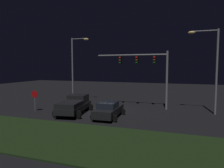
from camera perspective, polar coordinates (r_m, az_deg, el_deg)
The scene contains 8 objects.
ground_plane at distance 22.51m, azimuth -1.33°, elevation -7.48°, with size 80.00×80.00×0.00m, color black.
grass_median at distance 14.88m, azimuth -13.76°, elevation -13.92°, with size 25.94×6.62×0.10m, color black.
pickup_truck at distance 21.76m, azimuth -10.10°, elevation -5.31°, with size 3.44×5.64×1.80m.
car_sedan at distance 19.78m, azimuth -0.95°, elevation -7.02°, with size 2.61×4.48×1.51m.
traffic_signal_gantry at distance 24.24m, azimuth 8.97°, elevation 5.00°, with size 8.32×0.56×6.50m.
street_lamp_left at distance 28.94m, azimuth -9.88°, elevation 5.89°, with size 2.56×0.44×8.61m.
street_lamp_right at distance 23.00m, azimuth 25.24°, elevation 5.65°, with size 2.88×0.44×8.44m.
stop_sign at distance 23.82m, azimuth -20.28°, elevation -3.29°, with size 0.76×0.08×2.23m.
Camera 1 is at (7.77, -20.58, 4.79)m, focal length 33.64 mm.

